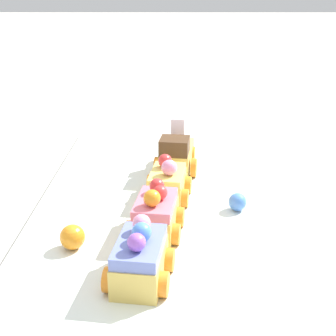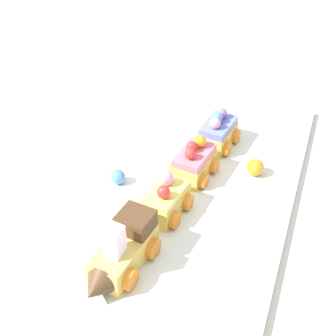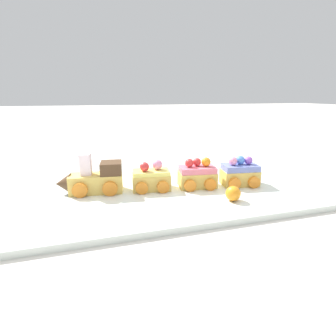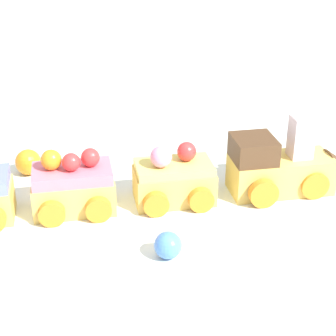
% 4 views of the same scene
% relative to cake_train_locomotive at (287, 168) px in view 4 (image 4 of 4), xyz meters
% --- Properties ---
extents(ground_plane, '(10.00, 10.00, 0.00)m').
position_rel_cake_train_locomotive_xyz_m(ground_plane, '(-0.15, -0.03, -0.04)').
color(ground_plane, beige).
extents(display_board, '(0.71, 0.44, 0.01)m').
position_rel_cake_train_locomotive_xyz_m(display_board, '(-0.15, -0.03, -0.03)').
color(display_board, silver).
rests_on(display_board, ground_plane).
extents(cake_train_locomotive, '(0.14, 0.07, 0.08)m').
position_rel_cake_train_locomotive_xyz_m(cake_train_locomotive, '(0.00, 0.00, 0.00)').
color(cake_train_locomotive, '#E0BC56').
rests_on(cake_train_locomotive, display_board).
extents(cake_car_lemon, '(0.08, 0.07, 0.06)m').
position_rel_cake_train_locomotive_xyz_m(cake_car_lemon, '(-0.12, 0.02, -0.00)').
color(cake_car_lemon, '#E0BC56').
rests_on(cake_car_lemon, display_board).
extents(cake_car_strawberry, '(0.08, 0.07, 0.07)m').
position_rel_cake_train_locomotive_xyz_m(cake_car_strawberry, '(-0.22, 0.03, -0.00)').
color(cake_car_strawberry, '#E0BC56').
rests_on(cake_car_strawberry, display_board).
extents(gumball_orange, '(0.03, 0.03, 0.03)m').
position_rel_cake_train_locomotive_xyz_m(gumball_orange, '(-0.26, 0.12, -0.01)').
color(gumball_orange, orange).
rests_on(gumball_orange, display_board).
extents(gumball_blue, '(0.02, 0.02, 0.02)m').
position_rel_cake_train_locomotive_xyz_m(gumball_blue, '(-0.16, -0.08, -0.01)').
color(gumball_blue, '#4C84E0').
rests_on(gumball_blue, display_board).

